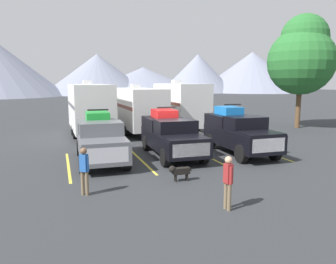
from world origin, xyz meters
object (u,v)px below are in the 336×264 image
(pickup_truck_c, at_px, (238,131))
(camper_trailer_c, at_px, (181,104))
(dog, at_px, (178,171))
(camper_trailer_a, at_px, (90,107))
(person_b, at_px, (84,168))
(pickup_truck_b, at_px, (171,134))
(camper_trailer_b, at_px, (139,108))
(person_a, at_px, (228,179))
(pickup_truck_a, at_px, (100,138))

(pickup_truck_c, distance_m, camper_trailer_c, 8.84)
(pickup_truck_c, height_order, dog, pickup_truck_c)
(camper_trailer_a, relative_size, person_b, 4.93)
(pickup_truck_b, bearing_deg, camper_trailer_a, 114.32)
(camper_trailer_b, bearing_deg, camper_trailer_a, -179.88)
(pickup_truck_c, relative_size, camper_trailer_a, 0.64)
(camper_trailer_b, height_order, camper_trailer_c, camper_trailer_c)
(pickup_truck_b, height_order, pickup_truck_c, pickup_truck_c)
(camper_trailer_b, bearing_deg, dog, -96.49)
(pickup_truck_b, height_order, dog, pickup_truck_b)
(camper_trailer_c, bearing_deg, pickup_truck_b, -114.31)
(pickup_truck_b, height_order, camper_trailer_a, camper_trailer_a)
(camper_trailer_a, xyz_separation_m, camper_trailer_b, (3.61, 0.01, -0.15))
(person_a, bearing_deg, person_b, 145.87)
(dog, bearing_deg, camper_trailer_b, 83.51)
(person_a, bearing_deg, dog, 97.58)
(camper_trailer_b, height_order, person_a, camper_trailer_b)
(pickup_truck_a, xyz_separation_m, camper_trailer_c, (7.37, 8.22, 0.98))
(camper_trailer_c, relative_size, dog, 7.71)
(pickup_truck_c, distance_m, camper_trailer_a, 11.03)
(camper_trailer_b, relative_size, dog, 8.22)
(pickup_truck_b, xyz_separation_m, dog, (-1.22, -4.42, -0.72))
(pickup_truck_c, bearing_deg, dog, -142.77)
(dog, bearing_deg, pickup_truck_a, 120.09)
(camper_trailer_a, xyz_separation_m, person_a, (2.66, -15.22, -1.13))
(person_b, bearing_deg, person_a, -34.13)
(pickup_truck_c, bearing_deg, person_b, -154.12)
(person_a, bearing_deg, pickup_truck_c, 56.90)
(camper_trailer_a, relative_size, person_a, 4.91)
(camper_trailer_a, height_order, person_b, camper_trailer_a)
(pickup_truck_b, distance_m, person_a, 7.61)
(camper_trailer_a, distance_m, dog, 12.40)
(pickup_truck_c, distance_m, person_a, 8.20)
(person_b, height_order, dog, person_b)
(camper_trailer_a, bearing_deg, pickup_truck_b, -65.68)
(pickup_truck_b, bearing_deg, camper_trailer_b, 88.86)
(pickup_truck_c, height_order, person_b, pickup_truck_c)
(person_a, xyz_separation_m, person_b, (-4.03, 2.74, -0.00))
(pickup_truck_a, relative_size, pickup_truck_c, 1.01)
(camper_trailer_c, bearing_deg, person_b, -123.32)
(pickup_truck_a, height_order, pickup_truck_b, pickup_truck_b)
(camper_trailer_b, xyz_separation_m, person_b, (-4.99, -12.50, -0.98))
(camper_trailer_c, bearing_deg, pickup_truck_a, -131.88)
(pickup_truck_b, xyz_separation_m, person_b, (-4.84, -4.83, -0.18))
(pickup_truck_a, relative_size, camper_trailer_b, 0.67)
(pickup_truck_c, bearing_deg, camper_trailer_a, 130.48)
(pickup_truck_b, height_order, camper_trailer_c, camper_trailer_c)
(pickup_truck_c, relative_size, camper_trailer_b, 0.66)
(pickup_truck_a, xyz_separation_m, pickup_truck_c, (7.38, -0.58, 0.07))
(pickup_truck_c, bearing_deg, pickup_truck_b, 169.24)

